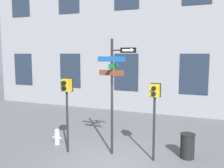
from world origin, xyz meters
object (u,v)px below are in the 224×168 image
street_sign_pole (114,86)px  pedestrian_signal_left (67,95)px  pedestrian_signal_right (155,101)px  fire_hydrant (57,137)px  trash_bin (187,146)px

street_sign_pole → pedestrian_signal_left: size_ratio=1.51×
pedestrian_signal_right → fire_hydrant: (-3.91, 0.08, -1.75)m
street_sign_pole → pedestrian_signal_right: (1.45, -0.00, -0.42)m
pedestrian_signal_right → fire_hydrant: size_ratio=4.11×
pedestrian_signal_left → trash_bin: size_ratio=3.16×
pedestrian_signal_right → fire_hydrant: pedestrian_signal_right is taller
pedestrian_signal_left → fire_hydrant: 2.09m
street_sign_pole → pedestrian_signal_right: 1.51m
street_sign_pole → fire_hydrant: size_ratio=6.42×
pedestrian_signal_left → fire_hydrant: size_ratio=4.26×
pedestrian_signal_right → trash_bin: pedestrian_signal_right is taller
street_sign_pole → pedestrian_signal_left: 1.73m
pedestrian_signal_right → trash_bin: 2.04m
fire_hydrant → trash_bin: 4.99m
street_sign_pole → pedestrian_signal_right: size_ratio=1.56×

